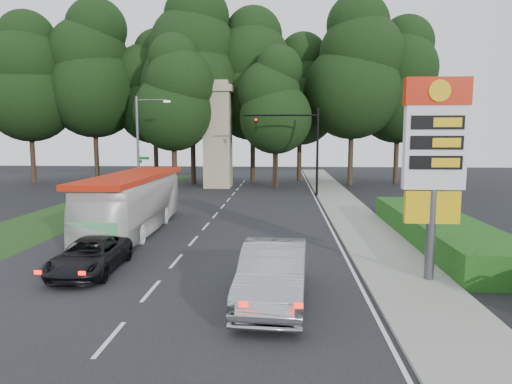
# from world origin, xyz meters

# --- Properties ---
(ground) EXTENTS (120.00, 120.00, 0.00)m
(ground) POSITION_xyz_m (0.00, 0.00, 0.00)
(ground) COLOR black
(ground) RESTS_ON ground
(road_surface) EXTENTS (14.00, 80.00, 0.02)m
(road_surface) POSITION_xyz_m (0.00, 12.00, 0.01)
(road_surface) COLOR black
(road_surface) RESTS_ON ground
(sidewalk_right) EXTENTS (3.00, 80.00, 0.12)m
(sidewalk_right) POSITION_xyz_m (8.50, 12.00, 0.06)
(sidewalk_right) COLOR gray
(sidewalk_right) RESTS_ON ground
(grass_verge_left) EXTENTS (5.00, 50.00, 0.02)m
(grass_verge_left) POSITION_xyz_m (-9.50, 18.00, 0.01)
(grass_verge_left) COLOR #193814
(grass_verge_left) RESTS_ON ground
(hedge) EXTENTS (3.00, 14.00, 1.20)m
(hedge) POSITION_xyz_m (11.50, 8.00, 0.60)
(hedge) COLOR #144412
(hedge) RESTS_ON ground
(gas_station_pylon) EXTENTS (2.10, 0.45, 6.85)m
(gas_station_pylon) POSITION_xyz_m (9.20, 1.99, 4.45)
(gas_station_pylon) COLOR #59595E
(gas_station_pylon) RESTS_ON ground
(traffic_signal_mast) EXTENTS (6.10, 0.35, 7.20)m
(traffic_signal_mast) POSITION_xyz_m (5.68, 24.00, 4.67)
(traffic_signal_mast) COLOR black
(traffic_signal_mast) RESTS_ON ground
(streetlight_signs) EXTENTS (2.75, 0.98, 8.00)m
(streetlight_signs) POSITION_xyz_m (-6.99, 22.01, 4.44)
(streetlight_signs) COLOR #59595E
(streetlight_signs) RESTS_ON ground
(monument) EXTENTS (3.00, 3.00, 10.05)m
(monument) POSITION_xyz_m (-2.00, 30.00, 5.10)
(monument) COLOR tan
(monument) RESTS_ON ground
(tree_far_west) EXTENTS (8.96, 8.96, 17.60)m
(tree_far_west) POSITION_xyz_m (-22.00, 33.00, 10.68)
(tree_far_west) COLOR #2D2116
(tree_far_west) RESTS_ON ground
(tree_west_mid) EXTENTS (9.80, 9.80, 19.25)m
(tree_west_mid) POSITION_xyz_m (-16.00, 35.00, 11.69)
(tree_west_mid) COLOR #2D2116
(tree_west_mid) RESTS_ON ground
(tree_west_near) EXTENTS (8.40, 8.40, 16.50)m
(tree_west_near) POSITION_xyz_m (-10.00, 37.00, 10.02)
(tree_west_near) COLOR #2D2116
(tree_west_near) RESTS_ON ground
(tree_center_left) EXTENTS (10.08, 10.08, 19.80)m
(tree_center_left) POSITION_xyz_m (-5.00, 33.00, 12.02)
(tree_center_left) COLOR #2D2116
(tree_center_left) RESTS_ON ground
(tree_center_right) EXTENTS (9.24, 9.24, 18.15)m
(tree_center_right) POSITION_xyz_m (1.00, 35.00, 11.02)
(tree_center_right) COLOR #2D2116
(tree_center_right) RESTS_ON ground
(tree_east_near) EXTENTS (8.12, 8.12, 15.95)m
(tree_east_near) POSITION_xyz_m (6.00, 37.00, 9.68)
(tree_east_near) COLOR #2D2116
(tree_east_near) RESTS_ON ground
(tree_east_mid) EXTENTS (9.52, 9.52, 18.70)m
(tree_east_mid) POSITION_xyz_m (11.00, 33.00, 11.35)
(tree_east_mid) COLOR #2D2116
(tree_east_mid) RESTS_ON ground
(tree_far_east) EXTENTS (8.68, 8.68, 17.05)m
(tree_far_east) POSITION_xyz_m (16.00, 35.00, 10.35)
(tree_far_east) COLOR #2D2116
(tree_far_east) RESTS_ON ground
(tree_monument_left) EXTENTS (7.28, 7.28, 14.30)m
(tree_monument_left) POSITION_xyz_m (-6.00, 29.00, 8.68)
(tree_monument_left) COLOR #2D2116
(tree_monument_left) RESTS_ON ground
(tree_monument_right) EXTENTS (6.72, 6.72, 13.20)m
(tree_monument_right) POSITION_xyz_m (3.50, 29.50, 8.01)
(tree_monument_right) COLOR #2D2116
(tree_monument_right) RESTS_ON ground
(transit_bus) EXTENTS (2.92, 10.90, 3.01)m
(transit_bus) POSITION_xyz_m (-3.50, 9.52, 1.51)
(transit_bus) COLOR white
(transit_bus) RESTS_ON ground
(sedan_silver) EXTENTS (2.18, 5.46, 1.77)m
(sedan_silver) POSITION_xyz_m (3.94, -0.23, 0.88)
(sedan_silver) COLOR #9A9CA1
(sedan_silver) RESTS_ON ground
(suv_charcoal) EXTENTS (2.23, 4.52, 1.23)m
(suv_charcoal) POSITION_xyz_m (-2.80, 2.42, 0.62)
(suv_charcoal) COLOR black
(suv_charcoal) RESTS_ON ground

